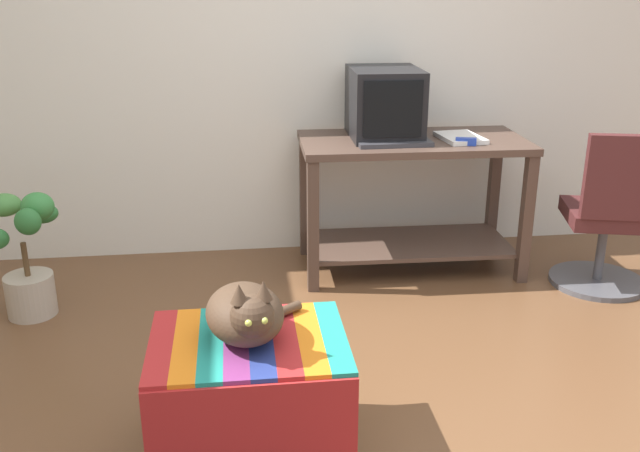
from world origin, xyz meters
name	(u,v)px	position (x,y,z in m)	size (l,w,h in m)	color
ground_plane	(367,440)	(0.00, 0.00, 0.00)	(14.00, 14.00, 0.00)	brown
back_wall	(307,36)	(0.00, 2.05, 1.30)	(8.00, 0.10, 2.60)	silver
desk	(411,182)	(0.55, 1.60, 0.52)	(1.27, 0.65, 0.77)	#4C382D
tv_monitor	(384,104)	(0.39, 1.68, 0.96)	(0.39, 0.50, 0.38)	black
keyboard	(394,143)	(0.41, 1.46, 0.78)	(0.40, 0.15, 0.02)	#333338
book	(460,138)	(0.80, 1.55, 0.79)	(0.21, 0.29, 0.02)	white
ottoman_with_blanket	(250,395)	(-0.43, 0.00, 0.23)	(0.69, 0.54, 0.45)	tan
cat	(246,314)	(-0.43, 0.00, 0.55)	(0.38, 0.41, 0.27)	#473323
potted_plant	(27,259)	(-1.50, 1.23, 0.30)	(0.37, 0.37, 0.65)	#B7A893
office_chair	(608,222)	(1.53, 1.17, 0.39)	(0.52, 0.52, 0.89)	#4C4C51
stapler	(466,141)	(0.79, 1.42, 0.79)	(0.04, 0.11, 0.04)	#2342B7
pen	(468,137)	(0.87, 1.60, 0.78)	(0.01, 0.01, 0.14)	#B7B7BC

